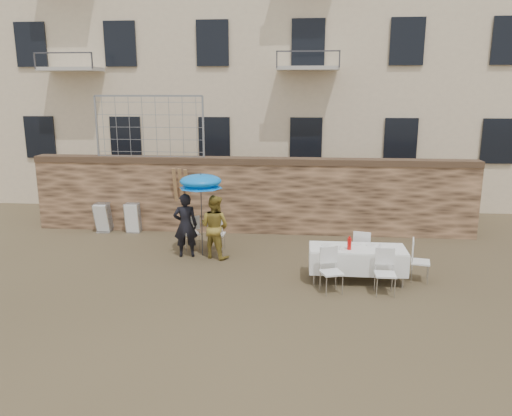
# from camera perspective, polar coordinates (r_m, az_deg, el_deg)

# --- Properties ---
(ground) EXTENTS (80.00, 80.00, 0.00)m
(ground) POSITION_cam_1_polar(r_m,az_deg,el_deg) (10.40, -3.37, -10.30)
(ground) COLOR brown
(ground) RESTS_ON ground
(stone_wall) EXTENTS (13.00, 0.50, 2.20)m
(stone_wall) POSITION_cam_1_polar(r_m,az_deg,el_deg) (14.81, -0.54, 1.40)
(stone_wall) COLOR brown
(stone_wall) RESTS_ON ground
(apartment_building) EXTENTS (20.00, 8.00, 15.00)m
(apartment_building) POSITION_cam_1_polar(r_m,az_deg,el_deg) (21.72, 1.44, 22.17)
(apartment_building) COLOR beige
(apartment_building) RESTS_ON ground
(chain_link_fence) EXTENTS (3.20, 0.06, 1.80)m
(chain_link_fence) POSITION_cam_1_polar(r_m,az_deg,el_deg) (15.13, -12.08, 9.01)
(chain_link_fence) COLOR gray
(chain_link_fence) RESTS_ON stone_wall
(man_suit) EXTENTS (0.67, 0.51, 1.65)m
(man_suit) POSITION_cam_1_polar(r_m,az_deg,el_deg) (12.77, -8.06, -1.97)
(man_suit) COLOR black
(man_suit) RESTS_ON ground
(woman_dress) EXTENTS (0.97, 0.88, 1.62)m
(woman_dress) POSITION_cam_1_polar(r_m,az_deg,el_deg) (12.62, -4.74, -2.13)
(woman_dress) COLOR gold
(woman_dress) RESTS_ON ground
(umbrella) EXTENTS (1.09, 1.09, 2.00)m
(umbrella) POSITION_cam_1_polar(r_m,az_deg,el_deg) (12.54, -6.34, 2.78)
(umbrella) COLOR #3F3F44
(umbrella) RESTS_ON ground
(couple_chair_left) EXTENTS (0.65, 0.65, 0.96)m
(couple_chair_left) POSITION_cam_1_polar(r_m,az_deg,el_deg) (13.38, -7.48, -2.77)
(couple_chair_left) COLOR white
(couple_chair_left) RESTS_ON ground
(couple_chair_right) EXTENTS (0.50, 0.50, 0.96)m
(couple_chair_right) POSITION_cam_1_polar(r_m,az_deg,el_deg) (13.24, -4.52, -2.86)
(couple_chair_right) COLOR white
(couple_chair_right) RESTS_ON ground
(banquet_table) EXTENTS (2.10, 0.85, 0.78)m
(banquet_table) POSITION_cam_1_polar(r_m,az_deg,el_deg) (11.28, 11.53, -4.67)
(banquet_table) COLOR white
(banquet_table) RESTS_ON ground
(soda_bottle) EXTENTS (0.09, 0.09, 0.26)m
(soda_bottle) POSITION_cam_1_polar(r_m,az_deg,el_deg) (11.07, 10.62, -4.04)
(soda_bottle) COLOR red
(soda_bottle) RESTS_ON banquet_table
(table_chair_front_left) EXTENTS (0.62, 0.62, 0.96)m
(table_chair_front_left) POSITION_cam_1_polar(r_m,az_deg,el_deg) (10.61, 8.64, -7.16)
(table_chair_front_left) COLOR white
(table_chair_front_left) RESTS_ON ground
(table_chair_front_right) EXTENTS (0.48, 0.48, 0.96)m
(table_chair_front_right) POSITION_cam_1_polar(r_m,az_deg,el_deg) (10.73, 14.56, -7.20)
(table_chair_front_right) COLOR white
(table_chair_front_right) RESTS_ON ground
(table_chair_back) EXTENTS (0.57, 0.57, 0.96)m
(table_chair_back) POSITION_cam_1_polar(r_m,az_deg,el_deg) (12.14, 12.02, -4.64)
(table_chair_back) COLOR white
(table_chair_back) RESTS_ON ground
(table_chair_side) EXTENTS (0.57, 0.57, 0.96)m
(table_chair_side) POSITION_cam_1_polar(r_m,az_deg,el_deg) (11.70, 18.28, -5.74)
(table_chair_side) COLOR white
(table_chair_side) RESTS_ON ground
(chair_stack_left) EXTENTS (0.46, 0.47, 0.92)m
(chair_stack_left) POSITION_cam_1_polar(r_m,az_deg,el_deg) (15.72, -16.85, -0.88)
(chair_stack_left) COLOR white
(chair_stack_left) RESTS_ON ground
(chair_stack_right) EXTENTS (0.46, 0.40, 0.92)m
(chair_stack_right) POSITION_cam_1_polar(r_m,az_deg,el_deg) (15.41, -13.75, -0.97)
(chair_stack_right) COLOR white
(chair_stack_right) RESTS_ON ground
(wood_planks) EXTENTS (0.70, 0.20, 2.00)m
(wood_planks) POSITION_cam_1_polar(r_m,az_deg,el_deg) (14.91, -7.95, 0.95)
(wood_planks) COLOR #A37749
(wood_planks) RESTS_ON ground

